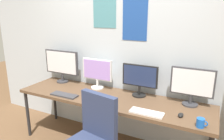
{
  "coord_description": "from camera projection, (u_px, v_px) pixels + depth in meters",
  "views": [
    {
      "loc": [
        1.16,
        -1.66,
        1.8
      ],
      "look_at": [
        0.0,
        0.65,
        1.09
      ],
      "focal_mm": 33.96,
      "sensor_mm": 36.0,
      "label": 1
    }
  ],
  "objects": [
    {
      "name": "computer_mouse",
      "position": [
        181.0,
        115.0,
        2.22
      ],
      "size": [
        0.06,
        0.1,
        0.03
      ],
      "primitive_type": "ellipsoid",
      "color": "black",
      "rests_on": "desk"
    },
    {
      "name": "coffee_mug",
      "position": [
        201.0,
        123.0,
        2.01
      ],
      "size": [
        0.11,
        0.08,
        0.09
      ],
      "color": "blue",
      "rests_on": "desk"
    },
    {
      "name": "keyboard_left",
      "position": [
        64.0,
        95.0,
        2.77
      ],
      "size": [
        0.37,
        0.13,
        0.02
      ],
      "primitive_type": "cube",
      "color": "#38383D",
      "rests_on": "desk"
    },
    {
      "name": "monitor_far_right",
      "position": [
        192.0,
        85.0,
        2.43
      ],
      "size": [
        0.49,
        0.18,
        0.45
      ],
      "color": "#38383D",
      "rests_on": "desk"
    },
    {
      "name": "wall_back",
      "position": [
        124.0,
        49.0,
        2.94
      ],
      "size": [
        4.94,
        0.11,
        2.6
      ],
      "color": "silver",
      "rests_on": "ground_plane"
    },
    {
      "name": "monitor_center_right",
      "position": [
        140.0,
        78.0,
        2.71
      ],
      "size": [
        0.47,
        0.18,
        0.42
      ],
      "color": "black",
      "rests_on": "desk"
    },
    {
      "name": "monitor_far_left",
      "position": [
        62.0,
        64.0,
        3.25
      ],
      "size": [
        0.59,
        0.18,
        0.5
      ],
      "color": "#38383D",
      "rests_on": "desk"
    },
    {
      "name": "monitor_center_left",
      "position": [
        97.0,
        72.0,
        2.99
      ],
      "size": [
        0.46,
        0.18,
        0.43
      ],
      "color": "silver",
      "rests_on": "desk"
    },
    {
      "name": "keyboard_right",
      "position": [
        147.0,
        113.0,
        2.29
      ],
      "size": [
        0.36,
        0.13,
        0.02
      ],
      "primitive_type": "cube",
      "color": "silver",
      "rests_on": "desk"
    },
    {
      "name": "desk",
      "position": [
        110.0,
        100.0,
        2.74
      ],
      "size": [
        2.54,
        0.68,
        0.74
      ],
      "color": "brown",
      "rests_on": "ground_plane"
    }
  ]
}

